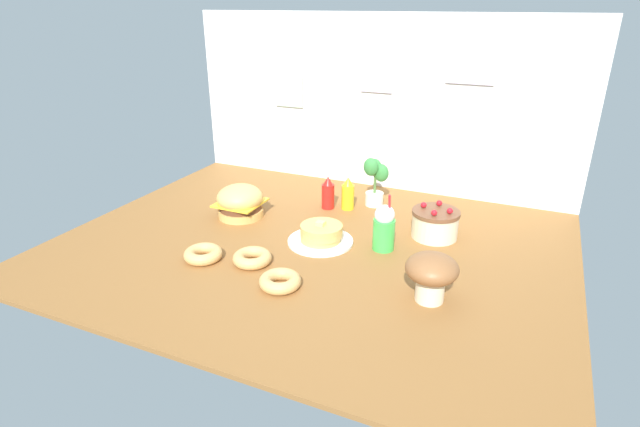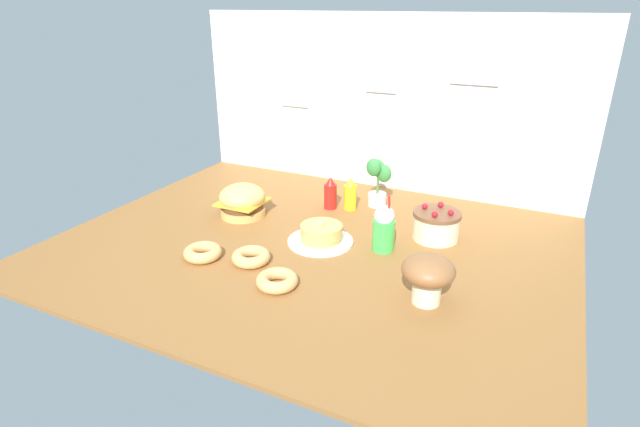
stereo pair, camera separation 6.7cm
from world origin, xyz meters
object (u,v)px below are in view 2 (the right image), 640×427
object	(u,v)px
donut_pink_glaze	(203,252)
donut_chocolate	(251,257)
pancake_stack	(321,235)
mushroom_stool	(428,274)
ketchup_bottle	(330,194)
cream_soda_cup	(384,229)
mustard_bottle	(351,195)
potted_plant	(378,180)
burger	(242,201)
layer_cake	(436,225)
donut_vanilla	(277,280)

from	to	relation	value
donut_pink_glaze	donut_chocolate	world-z (taller)	same
pancake_stack	mushroom_stool	distance (m)	0.65
pancake_stack	ketchup_bottle	size ratio (longest dim) A/B	1.70
ketchup_bottle	cream_soda_cup	xyz separation A→B (m)	(0.43, -0.36, 0.02)
mustard_bottle	potted_plant	bearing A→B (deg)	45.57
burger	pancake_stack	xyz separation A→B (m)	(0.52, -0.12, -0.04)
layer_cake	potted_plant	bearing A→B (deg)	145.03
burger	mustard_bottle	distance (m)	0.59
pancake_stack	mustard_bottle	distance (m)	0.45
cream_soda_cup	potted_plant	bearing A→B (deg)	112.60
layer_cake	burger	bearing A→B (deg)	-170.54
mushroom_stool	donut_pink_glaze	bearing A→B (deg)	-175.34
layer_cake	ketchup_bottle	bearing A→B (deg)	168.12
burger	layer_cake	xyz separation A→B (m)	(1.00, 0.17, -0.01)
cream_soda_cup	layer_cake	bearing A→B (deg)	50.18
mushroom_stool	ketchup_bottle	bearing A→B (deg)	135.92
pancake_stack	potted_plant	xyz separation A→B (m)	(0.08, 0.56, 0.11)
burger	ketchup_bottle	distance (m)	0.48
layer_cake	potted_plant	size ratio (longest dim) A/B	0.82
donut_chocolate	cream_soda_cup	bearing A→B (deg)	37.20
ketchup_bottle	donut_vanilla	world-z (taller)	ketchup_bottle
layer_cake	donut_chocolate	distance (m)	0.89
donut_chocolate	mustard_bottle	bearing A→B (deg)	78.04
donut_vanilla	potted_plant	world-z (taller)	potted_plant
mustard_bottle	potted_plant	size ratio (longest dim) A/B	0.66
pancake_stack	donut_pink_glaze	world-z (taller)	pancake_stack
ketchup_bottle	cream_soda_cup	world-z (taller)	cream_soda_cup
donut_chocolate	burger	bearing A→B (deg)	127.48
burger	potted_plant	distance (m)	0.75
mustard_bottle	potted_plant	xyz separation A→B (m)	(0.11, 0.11, 0.06)
burger	cream_soda_cup	distance (m)	0.81
cream_soda_cup	donut_chocolate	bearing A→B (deg)	-142.80
layer_cake	donut_vanilla	distance (m)	0.85
layer_cake	mushroom_stool	size ratio (longest dim) A/B	1.13
cream_soda_cup	donut_vanilla	size ratio (longest dim) A/B	1.61
pancake_stack	mushroom_stool	xyz separation A→B (m)	(0.58, -0.28, 0.08)
mushroom_stool	pancake_stack	bearing A→B (deg)	153.95
donut_vanilla	mushroom_stool	bearing A→B (deg)	14.61
donut_chocolate	donut_vanilla	bearing A→B (deg)	-31.35
burger	donut_chocolate	world-z (taller)	burger
donut_pink_glaze	donut_vanilla	size ratio (longest dim) A/B	1.00
potted_plant	layer_cake	bearing A→B (deg)	-34.97
burger	layer_cake	distance (m)	1.01
mustard_bottle	donut_pink_glaze	distance (m)	0.90
pancake_stack	mustard_bottle	world-z (taller)	mustard_bottle
donut_pink_glaze	mushroom_stool	xyz separation A→B (m)	(0.99, 0.08, 0.09)
mushroom_stool	burger	bearing A→B (deg)	159.90
donut_chocolate	mushroom_stool	world-z (taller)	mushroom_stool
donut_vanilla	donut_chocolate	bearing A→B (deg)	148.65
burger	donut_pink_glaze	distance (m)	0.50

